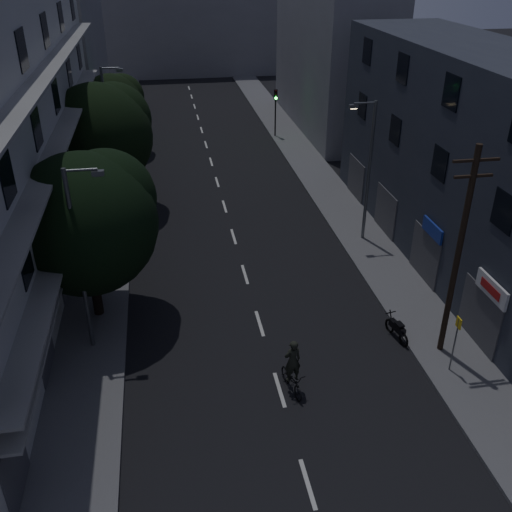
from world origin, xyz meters
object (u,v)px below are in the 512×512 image
object	(u,v)px
utility_pole	(459,251)
cyclist	(292,374)
bus_stop_sign	(456,335)
motorcycle	(397,330)

from	to	relation	value
utility_pole	cyclist	distance (m)	8.02
bus_stop_sign	motorcycle	bearing A→B (deg)	116.00
bus_stop_sign	cyclist	world-z (taller)	bus_stop_sign
motorcycle	cyclist	world-z (taller)	cyclist
utility_pole	bus_stop_sign	world-z (taller)	utility_pole
bus_stop_sign	motorcycle	xyz separation A→B (m)	(-1.25, 2.56, -1.44)
motorcycle	bus_stop_sign	bearing A→B (deg)	-74.95
motorcycle	cyclist	size ratio (longest dim) A/B	0.74
bus_stop_sign	motorcycle	size ratio (longest dim) A/B	1.45
cyclist	bus_stop_sign	bearing A→B (deg)	-12.21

